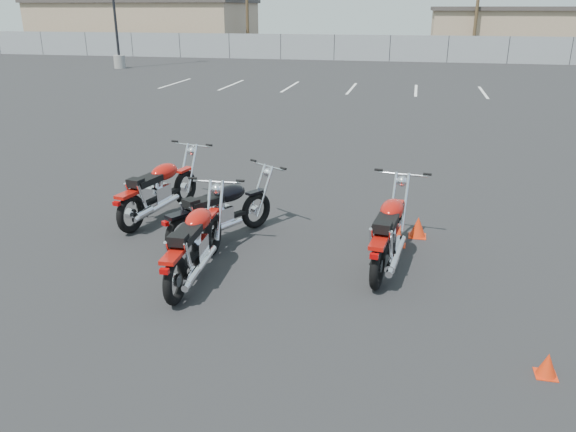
% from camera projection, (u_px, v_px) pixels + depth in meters
% --- Properties ---
extents(ground, '(120.00, 120.00, 0.00)m').
position_uv_depth(ground, '(266.00, 270.00, 8.24)').
color(ground, black).
rests_on(ground, ground).
extents(motorcycle_front_red, '(1.00, 2.38, 1.17)m').
position_uv_depth(motorcycle_front_red, '(159.00, 190.00, 10.13)').
color(motorcycle_front_red, black).
rests_on(motorcycle_front_red, ground).
extents(motorcycle_second_black, '(1.57, 2.12, 1.11)m').
position_uv_depth(motorcycle_second_black, '(221.00, 212.00, 9.14)').
color(motorcycle_second_black, black).
rests_on(motorcycle_second_black, ground).
extents(motorcycle_third_red, '(0.90, 2.33, 1.14)m').
position_uv_depth(motorcycle_third_red, '(195.00, 243.00, 7.87)').
color(motorcycle_third_red, black).
rests_on(motorcycle_third_red, ground).
extents(motorcycle_rear_red, '(0.91, 2.36, 1.16)m').
position_uv_depth(motorcycle_rear_red, '(389.00, 232.00, 8.24)').
color(motorcycle_rear_red, black).
rests_on(motorcycle_rear_red, ground).
extents(training_cone_near, '(0.29, 0.29, 0.34)m').
position_uv_depth(training_cone_near, '(418.00, 227.00, 9.40)').
color(training_cone_near, red).
rests_on(training_cone_near, ground).
extents(training_cone_far, '(0.22, 0.22, 0.26)m').
position_uv_depth(training_cone_far, '(547.00, 365.00, 5.84)').
color(training_cone_far, red).
rests_on(training_cone_far, ground).
extents(training_cone_extra, '(0.23, 0.23, 0.27)m').
position_uv_depth(training_cone_extra, '(399.00, 238.00, 9.06)').
color(training_cone_extra, red).
rests_on(training_cone_extra, ground).
extents(light_pole_west, '(0.80, 0.70, 11.16)m').
position_uv_depth(light_pole_west, '(115.00, 19.00, 34.62)').
color(light_pole_west, gray).
rests_on(light_pole_west, ground).
extents(chainlink_fence, '(80.06, 0.06, 1.80)m').
position_uv_depth(chainlink_fence, '(390.00, 48.00, 39.94)').
color(chainlink_fence, gray).
rests_on(chainlink_fence, ground).
extents(tan_building_west, '(18.40, 10.40, 4.30)m').
position_uv_depth(tan_building_west, '(147.00, 25.00, 50.38)').
color(tan_building_west, tan).
rests_on(tan_building_west, ground).
extents(tan_building_east, '(14.40, 9.40, 3.70)m').
position_uv_depth(tan_building_east, '(520.00, 31.00, 45.81)').
color(tan_building_east, tan).
rests_on(tan_building_east, ground).
extents(parking_line_stripes, '(15.12, 4.00, 0.01)m').
position_uv_depth(parking_line_stripes, '(321.00, 88.00, 27.04)').
color(parking_line_stripes, silver).
rests_on(parking_line_stripes, ground).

